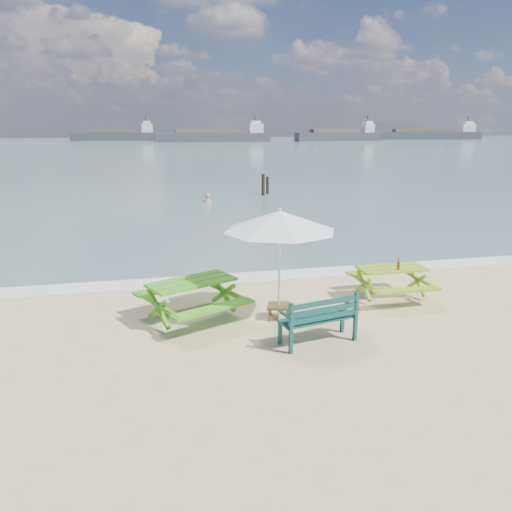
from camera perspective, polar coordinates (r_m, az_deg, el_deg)
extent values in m
plane|color=slate|center=(92.83, -11.02, 12.05)|extent=(300.00, 300.00, 0.00)
cube|color=silver|center=(13.21, 0.41, -2.34)|extent=(22.00, 0.90, 0.01)
cube|color=#3F9A17|center=(10.20, -7.36, -2.96)|extent=(1.93, 1.48, 0.05)
cube|color=#3F9A17|center=(10.98, -9.46, -3.54)|extent=(1.71, 1.01, 0.05)
cube|color=#3F9A17|center=(9.64, -4.84, -6.00)|extent=(1.71, 1.01, 0.05)
cube|color=#3F9A17|center=(10.33, -7.28, -5.26)|extent=(1.90, 1.58, 0.74)
cube|color=#77A919|center=(11.82, 15.28, -1.37)|extent=(1.54, 0.73, 0.05)
cube|color=#77A919|center=(12.52, 13.66, -1.75)|extent=(1.54, 0.28, 0.05)
cube|color=#77A919|center=(11.31, 16.89, -3.75)|extent=(1.54, 0.28, 0.05)
cube|color=#77A919|center=(11.93, 15.16, -3.14)|extent=(1.45, 0.88, 0.65)
cube|color=#0E3B36|center=(9.25, 7.06, -7.11)|extent=(1.51, 0.73, 0.04)
cube|color=#0E3B36|center=(8.98, 7.88, -6.12)|extent=(1.43, 0.35, 0.37)
cube|color=#0E3B36|center=(9.34, 7.02, -8.42)|extent=(1.43, 0.77, 0.46)
cube|color=brown|center=(10.35, 2.61, -5.70)|extent=(0.58, 0.58, 0.05)
cube|color=brown|center=(10.40, 2.60, -6.45)|extent=(0.51, 0.51, 0.26)
cylinder|color=silver|center=(10.09, 2.67, -1.32)|extent=(0.05, 0.05, 2.19)
cone|color=white|center=(9.87, 2.73, 4.03)|extent=(2.88, 2.88, 0.41)
cylinder|color=brown|center=(11.64, 15.95, -1.13)|extent=(0.07, 0.07, 0.16)
cylinder|color=brown|center=(11.61, 16.00, -0.44)|extent=(0.03, 0.03, 0.07)
cylinder|color=#AD131F|center=(11.64, 15.95, -1.13)|extent=(0.07, 0.07, 0.06)
imported|color=tan|center=(26.21, -5.55, 5.49)|extent=(0.61, 0.44, 1.55)
cylinder|color=black|center=(28.64, 0.83, 7.95)|extent=(0.20, 0.20, 1.43)
cylinder|color=black|center=(29.32, 1.33, 7.89)|extent=(0.18, 0.18, 1.21)
cube|color=#363A40|center=(132.92, 9.29, 13.28)|extent=(22.13, 4.89, 2.20)
cube|color=silver|center=(136.49, 12.63, 14.08)|extent=(2.76, 3.10, 2.20)
cube|color=#363A40|center=(138.80, -15.82, 12.98)|extent=(22.23, 5.95, 2.20)
cube|color=silver|center=(137.86, -12.35, 14.09)|extent=(2.89, 3.22, 2.20)
cube|color=#363A40|center=(153.75, 18.96, 12.86)|extent=(30.84, 8.21, 2.20)
cube|color=silver|center=(158.63, 22.99, 13.33)|extent=(4.05, 3.48, 2.20)
cube|color=#363A40|center=(124.28, -4.95, 13.32)|extent=(27.76, 4.09, 2.20)
cube|color=silver|center=(126.07, -0.06, 14.39)|extent=(3.34, 3.01, 2.20)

